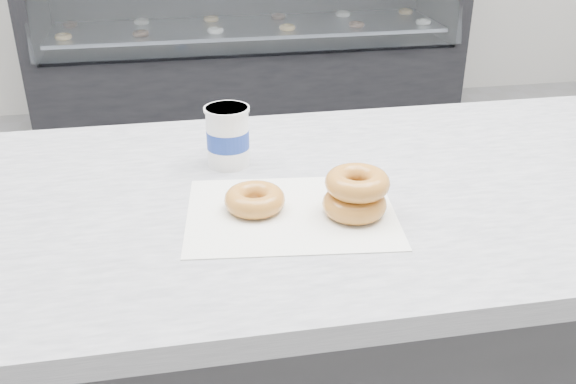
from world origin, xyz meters
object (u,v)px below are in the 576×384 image
display_case (248,42)px  donut_stack (356,193)px  donut_single (255,199)px  counter (409,366)px  coffee_cup (228,136)px

display_case → donut_stack: (-0.17, -2.83, 0.45)m
donut_single → counter: bearing=10.7°
counter → display_case: bearing=90.0°
counter → donut_single: bearing=-169.3°
display_case → donut_single: size_ratio=23.76×
display_case → donut_stack: size_ratio=16.12×
donut_single → donut_stack: bearing=-15.6°
donut_stack → display_case: bearing=86.5°
counter → donut_stack: 0.53m
counter → display_case: 2.72m
counter → coffee_cup: size_ratio=26.90×
donut_single → coffee_cup: 0.20m
display_case → coffee_cup: display_case is taller
counter → donut_single: donut_single is taller
donut_single → donut_stack: donut_stack is taller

